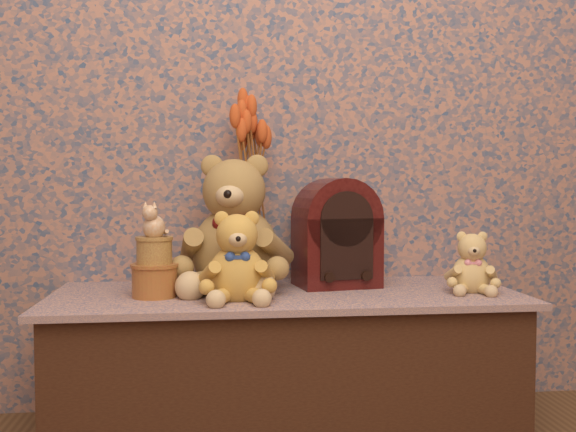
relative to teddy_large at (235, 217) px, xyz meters
name	(u,v)px	position (x,y,z in m)	size (l,w,h in m)	color
display_shelf	(286,362)	(0.15, -0.08, -0.45)	(1.44, 0.57, 0.45)	navy
teddy_large	(235,217)	(0.00, 0.00, 0.00)	(0.36, 0.43, 0.46)	#9B6D3C
teddy_medium	(237,252)	(0.00, -0.19, -0.09)	(0.22, 0.26, 0.28)	gold
teddy_small	(471,259)	(0.73, -0.15, -0.13)	(0.16, 0.19, 0.20)	#E3C26B
cathedral_radio	(336,232)	(0.33, 0.01, -0.05)	(0.26, 0.19, 0.36)	#360A09
ceramic_vase	(253,255)	(0.06, 0.06, -0.13)	(0.12, 0.12, 0.20)	tan
dried_stalks	(253,165)	(0.06, 0.06, 0.17)	(0.20, 0.20, 0.39)	#CB4E20
biscuit_tin_lower	(155,281)	(-0.25, -0.12, -0.18)	(0.13, 0.13, 0.10)	#B18D34
biscuit_tin_upper	(154,251)	(-0.25, -0.12, -0.09)	(0.10, 0.10, 0.08)	#CFBB5A
cat_figurine	(154,219)	(-0.25, -0.12, 0.00)	(0.08, 0.09, 0.11)	silver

